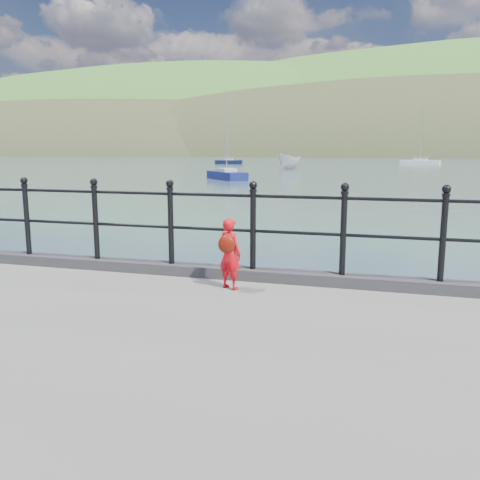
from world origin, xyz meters
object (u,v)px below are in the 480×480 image
(railing, at_px, (211,218))
(sailboat_deep, at_px, (420,162))
(launch_white, at_px, (289,162))
(child, at_px, (229,253))
(sailboat_left, at_px, (229,162))
(sailboat_port, at_px, (227,176))

(railing, distance_m, sailboat_deep, 89.68)
(launch_white, bearing_deg, railing, -65.35)
(railing, relative_size, child, 19.88)
(sailboat_left, bearing_deg, child, -80.37)
(sailboat_port, bearing_deg, child, -23.39)
(sailboat_left, bearing_deg, sailboat_port, -80.61)
(sailboat_port, bearing_deg, sailboat_left, 156.09)
(launch_white, distance_m, sailboat_left, 26.08)
(launch_white, bearing_deg, child, -65.04)
(child, height_order, sailboat_port, sailboat_port)
(sailboat_deep, bearing_deg, sailboat_left, -151.30)
(sailboat_port, relative_size, sailboat_left, 1.15)
(sailboat_left, bearing_deg, railing, -80.54)
(child, xyz_separation_m, sailboat_left, (-25.26, 81.85, -1.13))
(railing, bearing_deg, sailboat_port, 107.06)
(sailboat_left, bearing_deg, sailboat_deep, 6.11)
(launch_white, height_order, sailboat_deep, sailboat_deep)
(launch_white, height_order, sailboat_port, sailboat_port)
(railing, bearing_deg, launch_white, 99.43)
(railing, bearing_deg, child, -51.16)
(sailboat_left, relative_size, sailboat_deep, 0.72)
(child, relative_size, sailboat_deep, 0.09)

